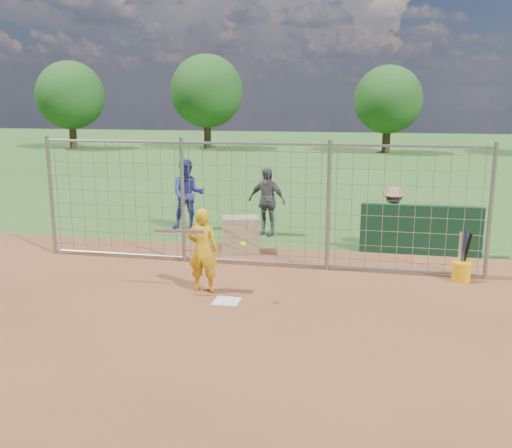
% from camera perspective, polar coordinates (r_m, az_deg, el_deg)
% --- Properties ---
extents(ground, '(100.00, 100.00, 0.00)m').
position_cam_1_polar(ground, '(9.94, -2.66, -7.39)').
color(ground, '#2D591E').
rests_on(ground, ground).
extents(infield_dirt, '(18.00, 18.00, 0.00)m').
position_cam_1_polar(infield_dirt, '(7.31, -8.72, -15.12)').
color(infield_dirt, brown).
rests_on(infield_dirt, ground).
extents(home_plate, '(0.43, 0.43, 0.02)m').
position_cam_1_polar(home_plate, '(9.75, -2.95, -7.73)').
color(home_plate, silver).
rests_on(home_plate, ground).
extents(dugout_wall, '(2.60, 0.20, 1.10)m').
position_cam_1_polar(dugout_wall, '(13.00, 16.11, -0.58)').
color(dugout_wall, '#11381E').
rests_on(dugout_wall, ground).
extents(batter, '(0.57, 0.39, 1.51)m').
position_cam_1_polar(batter, '(10.10, -5.35, -2.61)').
color(batter, gold).
rests_on(batter, ground).
extents(bystander_a, '(1.07, 0.95, 1.83)m').
position_cam_1_polar(bystander_a, '(14.98, -6.82, 2.93)').
color(bystander_a, navy).
rests_on(bystander_a, ground).
extents(bystander_b, '(1.08, 0.68, 1.71)m').
position_cam_1_polar(bystander_b, '(14.26, 1.07, 2.29)').
color(bystander_b, '#4F4F53').
rests_on(bystander_b, ground).
extents(bystander_c, '(0.99, 0.66, 1.43)m').
position_cam_1_polar(bystander_c, '(13.31, 13.52, 0.60)').
color(bystander_c, '#9A6E54').
rests_on(bystander_c, ground).
extents(equipment_bin, '(0.92, 0.75, 0.80)m').
position_cam_1_polar(equipment_bin, '(12.70, -1.57, -1.09)').
color(equipment_bin, tan).
rests_on(equipment_bin, ground).
extents(equipment_in_play, '(1.63, 0.23, 0.23)m').
position_cam_1_polar(equipment_in_play, '(9.68, -6.21, -1.04)').
color(equipment_in_play, silver).
rests_on(equipment_in_play, ground).
extents(bucket_with_bats, '(0.34, 0.40, 0.97)m').
position_cam_1_polar(bucket_with_bats, '(11.37, 19.87, -4.27)').
color(bucket_with_bats, '#FFB60D').
rests_on(bucket_with_bats, ground).
extents(backstop_fence, '(9.08, 0.08, 2.60)m').
position_cam_1_polar(backstop_fence, '(11.49, -0.24, 1.86)').
color(backstop_fence, gray).
rests_on(backstop_fence, ground).
extents(tree_line, '(44.66, 6.72, 6.48)m').
position_cam_1_polar(tree_line, '(37.19, 13.31, 12.65)').
color(tree_line, '#3F2B19').
rests_on(tree_line, ground).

